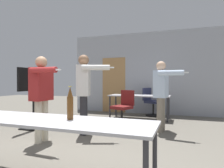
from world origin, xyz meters
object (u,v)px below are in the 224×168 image
at_px(person_near_casual, 84,86).
at_px(beer_bottle, 70,104).
at_px(person_center_tall, 162,90).
at_px(person_left_plaid, 42,90).
at_px(office_chair_near_pushed, 123,108).
at_px(office_chair_mid_tucked, 151,103).
at_px(tv_screen, 34,92).

xyz_separation_m(person_near_casual, beer_bottle, (0.84, -1.97, -0.14)).
height_order(person_center_tall, person_left_plaid, person_left_plaid).
distance_m(person_left_plaid, beer_bottle, 1.78).
height_order(person_center_tall, office_chair_near_pushed, person_center_tall).
distance_m(office_chair_near_pushed, office_chair_mid_tucked, 1.61).
bearing_deg(person_near_casual, person_left_plaid, -51.78).
bearing_deg(person_center_tall, person_near_casual, -56.51).
distance_m(person_near_casual, person_left_plaid, 0.93).
height_order(person_center_tall, beer_bottle, person_center_tall).
height_order(office_chair_near_pushed, office_chair_mid_tucked, office_chair_mid_tucked).
bearing_deg(person_left_plaid, person_center_tall, 129.37).
distance_m(person_center_tall, person_left_plaid, 2.61).
relative_size(tv_screen, person_left_plaid, 0.90).
height_order(office_chair_mid_tucked, beer_bottle, beer_bottle).
xyz_separation_m(person_center_tall, person_near_casual, (-1.58, -0.80, 0.08)).
bearing_deg(person_near_casual, office_chair_near_pushed, 140.23).
distance_m(person_left_plaid, office_chair_mid_tucked, 4.01).
xyz_separation_m(tv_screen, beer_bottle, (2.28, -2.04, 0.01)).
bearing_deg(office_chair_near_pushed, person_left_plaid, 88.11).
bearing_deg(beer_bottle, person_center_tall, 75.14).
relative_size(office_chair_mid_tucked, beer_bottle, 2.48).
relative_size(person_near_casual, office_chair_near_pushed, 1.92).
xyz_separation_m(person_near_casual, office_chair_near_pushed, (0.50, 1.36, -0.63)).
bearing_deg(tv_screen, office_chair_near_pushed, -56.29).
xyz_separation_m(office_chair_near_pushed, beer_bottle, (0.34, -3.33, 0.48)).
xyz_separation_m(tv_screen, person_center_tall, (3.01, 0.73, 0.08)).
relative_size(office_chair_near_pushed, beer_bottle, 2.43).
height_order(tv_screen, person_near_casual, person_near_casual).
height_order(person_left_plaid, beer_bottle, person_left_plaid).
distance_m(office_chair_near_pushed, beer_bottle, 3.38).
height_order(tv_screen, person_center_tall, person_center_tall).
xyz_separation_m(person_center_tall, person_left_plaid, (-2.07, -1.59, 0.02)).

